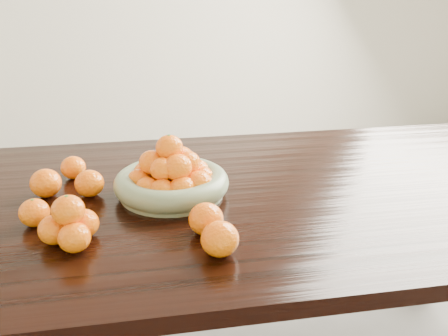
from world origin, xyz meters
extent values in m
cube|color=black|center=(0.00, 0.00, 0.73)|extent=(2.00, 1.00, 0.04)
cube|color=black|center=(0.93, 0.43, 0.35)|extent=(0.08, 0.08, 0.71)
cylinder|color=#6D7858|center=(-0.14, 0.01, 0.76)|extent=(0.28, 0.28, 0.01)
torus|color=#6D7858|center=(-0.14, 0.01, 0.79)|extent=(0.31, 0.31, 0.06)
ellipsoid|color=orange|center=(-0.07, 0.06, 0.80)|extent=(0.07, 0.07, 0.07)
ellipsoid|color=orange|center=(-0.11, 0.09, 0.80)|extent=(0.07, 0.07, 0.06)
ellipsoid|color=orange|center=(-0.16, 0.09, 0.80)|extent=(0.07, 0.07, 0.07)
ellipsoid|color=orange|center=(-0.21, 0.06, 0.80)|extent=(0.07, 0.07, 0.07)
ellipsoid|color=orange|center=(-0.23, 0.02, 0.80)|extent=(0.07, 0.07, 0.06)
ellipsoid|color=orange|center=(-0.21, -0.04, 0.79)|extent=(0.06, 0.06, 0.06)
ellipsoid|color=orange|center=(-0.17, -0.06, 0.79)|extent=(0.07, 0.07, 0.06)
ellipsoid|color=orange|center=(-0.12, -0.06, 0.80)|extent=(0.07, 0.07, 0.07)
ellipsoid|color=orange|center=(-0.08, -0.04, 0.80)|extent=(0.08, 0.08, 0.07)
ellipsoid|color=orange|center=(-0.06, 0.00, 0.80)|extent=(0.07, 0.07, 0.07)
ellipsoid|color=orange|center=(-0.14, 0.01, 0.80)|extent=(0.07, 0.07, 0.06)
ellipsoid|color=orange|center=(-0.11, 0.04, 0.84)|extent=(0.07, 0.07, 0.07)
ellipsoid|color=orange|center=(-0.15, 0.06, 0.84)|extent=(0.07, 0.07, 0.06)
ellipsoid|color=orange|center=(-0.19, 0.02, 0.84)|extent=(0.07, 0.07, 0.06)
ellipsoid|color=orange|center=(-0.17, -0.03, 0.84)|extent=(0.06, 0.06, 0.06)
ellipsoid|color=orange|center=(-0.13, -0.03, 0.84)|extent=(0.08, 0.08, 0.07)
ellipsoid|color=orange|center=(-0.10, 0.00, 0.84)|extent=(0.07, 0.07, 0.07)
ellipsoid|color=orange|center=(-0.14, 0.02, 0.88)|extent=(0.07, 0.07, 0.07)
ellipsoid|color=orange|center=(-0.37, -0.24, 0.78)|extent=(0.07, 0.07, 0.07)
ellipsoid|color=orange|center=(-0.36, -0.18, 0.78)|extent=(0.07, 0.07, 0.07)
ellipsoid|color=orange|center=(-0.42, -0.20, 0.78)|extent=(0.07, 0.07, 0.07)
ellipsoid|color=orange|center=(-0.38, -0.21, 0.83)|extent=(0.07, 0.07, 0.07)
ellipsoid|color=orange|center=(-0.47, -0.11, 0.78)|extent=(0.07, 0.07, 0.07)
ellipsoid|color=orange|center=(-0.07, -0.31, 0.79)|extent=(0.08, 0.08, 0.08)
ellipsoid|color=orange|center=(-0.08, -0.22, 0.79)|extent=(0.08, 0.08, 0.07)
ellipsoid|color=orange|center=(-0.47, 0.06, 0.79)|extent=(0.08, 0.08, 0.08)
ellipsoid|color=orange|center=(-0.36, 0.04, 0.79)|extent=(0.08, 0.08, 0.07)
ellipsoid|color=orange|center=(-0.41, 0.18, 0.78)|extent=(0.07, 0.07, 0.07)
camera|label=1|loc=(-0.22, -1.22, 1.31)|focal=40.00mm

